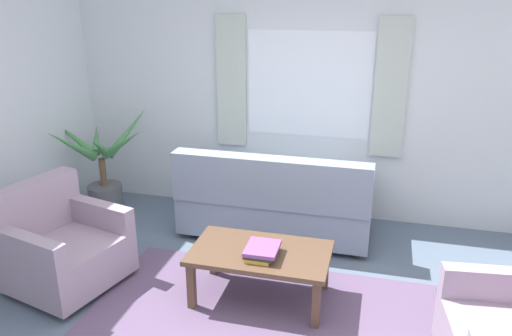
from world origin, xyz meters
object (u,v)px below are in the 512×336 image
object	(u,v)px
coffee_table	(260,257)
potted_plant	(103,173)
couch	(275,202)
book_stack_on_table	(262,251)
armchair_left	(60,246)

from	to	relation	value
coffee_table	potted_plant	bearing A→B (deg)	149.98
couch	book_stack_on_table	xyz separation A→B (m)	(0.16, -1.20, 0.12)
couch	coffee_table	xyz separation A→B (m)	(0.13, -1.12, 0.01)
couch	book_stack_on_table	bearing A→B (deg)	97.57
armchair_left	coffee_table	xyz separation A→B (m)	(1.68, 0.20, 0.03)
armchair_left	book_stack_on_table	xyz separation A→B (m)	(1.71, 0.13, 0.13)
armchair_left	book_stack_on_table	world-z (taller)	armchair_left
armchair_left	book_stack_on_table	size ratio (longest dim) A/B	3.33
couch	book_stack_on_table	distance (m)	1.21
book_stack_on_table	potted_plant	size ratio (longest dim) A/B	0.26
book_stack_on_table	potted_plant	bearing A→B (deg)	148.84
armchair_left	couch	bearing A→B (deg)	-35.34
potted_plant	couch	bearing A→B (deg)	-2.88
coffee_table	potted_plant	xyz separation A→B (m)	(-2.11, 1.22, 0.08)
couch	armchair_left	distance (m)	2.04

